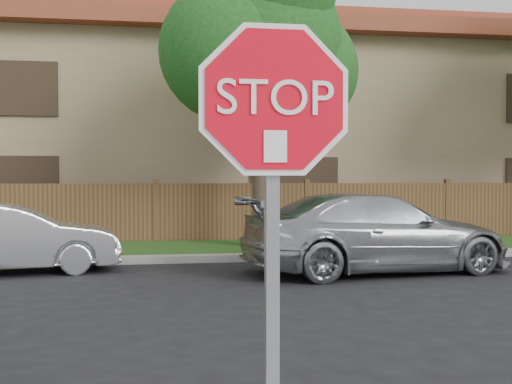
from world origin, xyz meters
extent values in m
cube|color=gray|center=(0.00, 8.15, 0.07)|extent=(70.00, 0.30, 0.15)
cube|color=#1E4714|center=(0.00, 9.80, 0.06)|extent=(70.00, 3.00, 0.12)
cube|color=#4F2F1C|center=(0.00, 11.40, 0.80)|extent=(70.00, 0.12, 1.60)
cube|color=#97845E|center=(0.00, 17.00, 3.00)|extent=(34.00, 8.00, 6.00)
cube|color=brown|center=(0.00, 17.00, 6.25)|extent=(35.20, 9.20, 0.50)
cube|color=brown|center=(0.00, 17.00, 6.85)|extent=(33.00, 5.50, 0.70)
cylinder|color=#382B21|center=(2.50, 9.70, 1.96)|extent=(0.44, 0.44, 3.92)
sphere|color=#154515|center=(2.50, 9.70, 4.90)|extent=(3.80, 3.80, 3.80)
sphere|color=#154515|center=(3.40, 10.00, 4.34)|extent=(3.00, 3.00, 3.00)
sphere|color=#154515|center=(1.70, 9.30, 4.62)|extent=(3.20, 3.20, 3.20)
cube|color=gray|center=(0.82, -1.44, 1.25)|extent=(0.06, 0.06, 2.30)
cylinder|color=white|center=(0.82, -1.50, 2.15)|extent=(1.01, 0.02, 1.01)
cylinder|color=red|center=(0.82, -1.51, 2.15)|extent=(0.93, 0.02, 0.93)
cube|color=white|center=(0.82, -1.53, 1.93)|extent=(0.11, 0.00, 0.15)
imported|color=silver|center=(-2.52, 7.20, 0.63)|extent=(4.01, 1.96, 1.27)
imported|color=#9FA2A6|center=(4.15, 6.39, 0.73)|extent=(5.27, 2.71, 1.46)
camera|label=1|loc=(0.32, -4.28, 1.79)|focal=42.00mm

